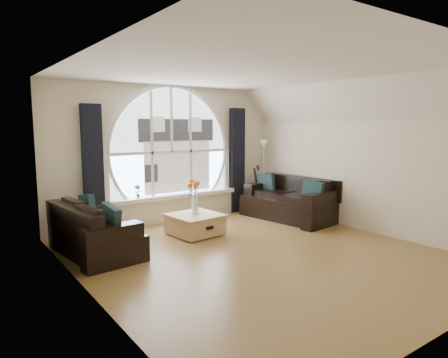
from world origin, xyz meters
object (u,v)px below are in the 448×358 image
(vase_flowers, at_px, (195,192))
(guitar, at_px, (254,188))
(sofa_left, at_px, (96,228))
(sofa_right, at_px, (289,200))
(potted_plant, at_px, (138,191))
(floor_lamp, at_px, (263,175))
(coffee_chest, at_px, (195,223))

(vase_flowers, bearing_deg, guitar, 21.12)
(sofa_left, distance_m, sofa_right, 4.00)
(guitar, bearing_deg, potted_plant, 171.74)
(floor_lamp, xyz_separation_m, guitar, (-0.29, -0.02, -0.27))
(vase_flowers, bearing_deg, floor_lamp, 19.19)
(sofa_left, height_order, coffee_chest, sofa_left)
(sofa_left, xyz_separation_m, coffee_chest, (1.77, 0.03, -0.20))
(guitar, bearing_deg, coffee_chest, -159.87)
(vase_flowers, bearing_deg, sofa_left, -176.59)
(sofa_right, bearing_deg, coffee_chest, 169.85)
(floor_lamp, bearing_deg, guitar, -175.60)
(floor_lamp, distance_m, potted_plant, 2.96)
(coffee_chest, bearing_deg, guitar, 17.12)
(vase_flowers, height_order, floor_lamp, floor_lamp)
(sofa_left, distance_m, potted_plant, 1.69)
(coffee_chest, distance_m, floor_lamp, 2.59)
(vase_flowers, bearing_deg, potted_plant, 120.44)
(coffee_chest, xyz_separation_m, potted_plant, (-0.58, 1.13, 0.48))
(sofa_left, xyz_separation_m, floor_lamp, (4.14, 0.92, 0.40))
(coffee_chest, height_order, potted_plant, potted_plant)
(coffee_chest, xyz_separation_m, guitar, (2.08, 0.86, 0.33))
(potted_plant, bearing_deg, guitar, -5.91)
(sofa_right, height_order, floor_lamp, floor_lamp)
(potted_plant, bearing_deg, vase_flowers, -59.56)
(sofa_left, bearing_deg, vase_flowers, -2.96)
(sofa_right, xyz_separation_m, coffee_chest, (-2.23, 0.09, -0.20))
(sofa_left, xyz_separation_m, guitar, (3.85, 0.89, 0.13))
(sofa_right, distance_m, vase_flowers, 2.22)
(sofa_left, distance_m, guitar, 3.96)
(floor_lamp, distance_m, guitar, 0.39)
(floor_lamp, height_order, potted_plant, floor_lamp)
(sofa_left, relative_size, coffee_chest, 2.02)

